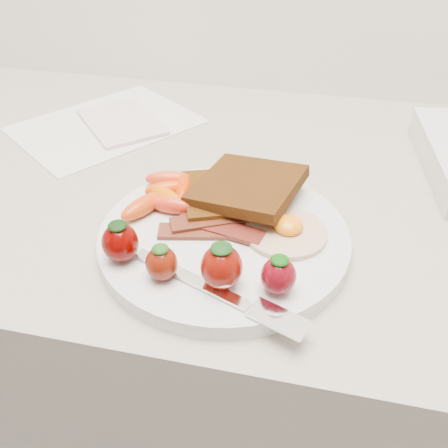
# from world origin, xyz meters

# --- Properties ---
(counter) EXTENTS (2.00, 0.60, 0.90)m
(counter) POSITION_xyz_m (0.00, 1.70, 0.45)
(counter) COLOR gray
(counter) RESTS_ON ground
(plate) EXTENTS (0.27, 0.27, 0.02)m
(plate) POSITION_xyz_m (-0.00, 1.56, 0.91)
(plate) COLOR silver
(plate) RESTS_ON counter
(toast_lower) EXTENTS (0.13, 0.13, 0.01)m
(toast_lower) POSITION_xyz_m (-0.01, 1.62, 0.93)
(toast_lower) COLOR #351507
(toast_lower) RESTS_ON plate
(toast_upper) EXTENTS (0.13, 0.13, 0.03)m
(toast_upper) POSITION_xyz_m (0.01, 1.62, 0.94)
(toast_upper) COLOR black
(toast_upper) RESTS_ON toast_lower
(fried_egg) EXTENTS (0.12, 0.12, 0.02)m
(fried_egg) POSITION_xyz_m (0.06, 1.57, 0.92)
(fried_egg) COLOR white
(fried_egg) RESTS_ON plate
(bacon_strips) EXTENTS (0.12, 0.07, 0.01)m
(bacon_strips) POSITION_xyz_m (-0.01, 1.56, 0.92)
(bacon_strips) COLOR #4C1311
(bacon_strips) RESTS_ON plate
(baby_carrots) EXTENTS (0.08, 0.11, 0.02)m
(baby_carrots) POSITION_xyz_m (-0.08, 1.60, 0.93)
(baby_carrots) COLOR #EA4400
(baby_carrots) RESTS_ON plate
(strawberries) EXTENTS (0.19, 0.05, 0.05)m
(strawberries) POSITION_xyz_m (-0.01, 1.49, 0.94)
(strawberries) COLOR #500100
(strawberries) RESTS_ON plate
(fork) EXTENTS (0.18, 0.08, 0.00)m
(fork) POSITION_xyz_m (0.02, 1.47, 0.92)
(fork) COLOR white
(fork) RESTS_ON plate
(paper_sheet) EXTENTS (0.31, 0.32, 0.00)m
(paper_sheet) POSITION_xyz_m (-0.24, 1.80, 0.90)
(paper_sheet) COLOR silver
(paper_sheet) RESTS_ON counter
(notepad) EXTENTS (0.17, 0.18, 0.01)m
(notepad) POSITION_xyz_m (-0.22, 1.81, 0.91)
(notepad) COLOR silver
(notepad) RESTS_ON paper_sheet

